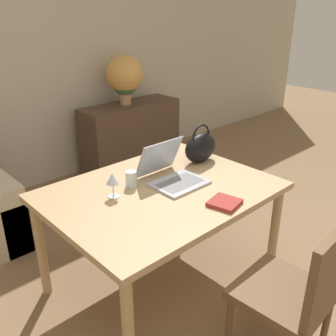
# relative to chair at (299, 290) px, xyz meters

# --- Properties ---
(wall_back) EXTENTS (10.00, 0.06, 2.70)m
(wall_back) POSITION_rel_chair_xyz_m (-0.11, 3.02, 0.86)
(wall_back) COLOR #BCB29E
(wall_back) RESTS_ON ground_plane
(dining_table) EXTENTS (1.36, 1.04, 0.73)m
(dining_table) POSITION_rel_chair_xyz_m (-0.08, 0.92, 0.17)
(dining_table) COLOR tan
(dining_table) RESTS_ON ground_plane
(chair) EXTENTS (0.47, 0.47, 0.88)m
(chair) POSITION_rel_chair_xyz_m (0.00, 0.00, 0.00)
(chair) COLOR brown
(chair) RESTS_ON ground_plane
(sideboard) EXTENTS (1.16, 0.40, 0.76)m
(sideboard) POSITION_rel_chair_xyz_m (1.03, 2.67, -0.10)
(sideboard) COLOR #4C3828
(sideboard) RESTS_ON ground_plane
(laptop) EXTENTS (0.33, 0.38, 0.25)m
(laptop) POSITION_rel_chair_xyz_m (0.04, 0.97, 0.31)
(laptop) COLOR #ADADB2
(laptop) RESTS_ON dining_table
(drinking_glass) EXTENTS (0.07, 0.07, 0.10)m
(drinking_glass) POSITION_rel_chair_xyz_m (-0.20, 1.07, 0.30)
(drinking_glass) COLOR silver
(drinking_glass) RESTS_ON dining_table
(wine_glass) EXTENTS (0.08, 0.08, 0.15)m
(wine_glass) POSITION_rel_chair_xyz_m (-0.36, 1.03, 0.36)
(wine_glass) COLOR silver
(wine_glass) RESTS_ON dining_table
(handbag) EXTENTS (0.28, 0.14, 0.28)m
(handbag) POSITION_rel_chair_xyz_m (0.42, 1.05, 0.36)
(handbag) COLOR black
(handbag) RESTS_ON dining_table
(flower_vase) EXTENTS (0.40, 0.40, 0.53)m
(flower_vase) POSITION_rel_chair_xyz_m (0.98, 2.69, 0.58)
(flower_vase) COLOR tan
(flower_vase) RESTS_ON sideboard
(book) EXTENTS (0.19, 0.19, 0.02)m
(book) POSITION_rel_chair_xyz_m (0.05, 0.52, 0.26)
(book) COLOR maroon
(book) RESTS_ON dining_table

